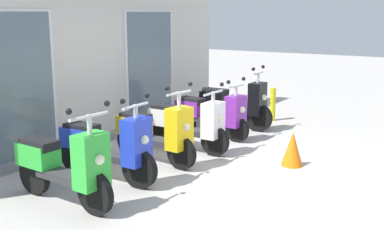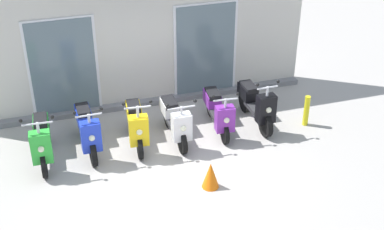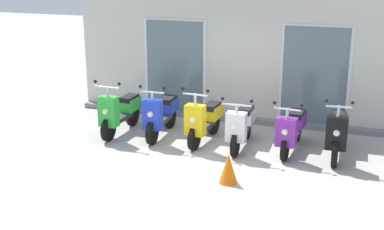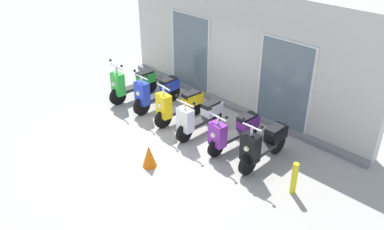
{
  "view_description": "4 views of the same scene",
  "coord_description": "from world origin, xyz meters",
  "px_view_note": "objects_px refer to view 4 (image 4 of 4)",
  "views": [
    {
      "loc": [
        -5.99,
        -3.31,
        2.25
      ],
      "look_at": [
        0.28,
        0.66,
        0.65
      ],
      "focal_mm": 44.58,
      "sensor_mm": 36.0,
      "label": 1
    },
    {
      "loc": [
        -2.11,
        -8.46,
        6.26
      ],
      "look_at": [
        0.69,
        0.54,
        0.69
      ],
      "focal_mm": 50.92,
      "sensor_mm": 36.0,
      "label": 2
    },
    {
      "loc": [
        2.59,
        -9.01,
        3.79
      ],
      "look_at": [
        -0.49,
        0.35,
        0.73
      ],
      "focal_mm": 49.5,
      "sensor_mm": 36.0,
      "label": 3
    },
    {
      "loc": [
        6.3,
        -5.28,
        5.23
      ],
      "look_at": [
        0.31,
        0.66,
        0.55
      ],
      "focal_mm": 37.4,
      "sensor_mm": 36.0,
      "label": 4
    }
  ],
  "objects_px": {
    "scooter_green": "(132,83)",
    "scooter_yellow": "(179,105)",
    "scooter_white": "(199,117)",
    "scooter_black": "(263,145)",
    "curb_bollard": "(294,178)",
    "scooter_purple": "(234,130)",
    "scooter_blue": "(156,92)",
    "traffic_cone": "(149,156)"
  },
  "relations": [
    {
      "from": "scooter_green",
      "to": "scooter_white",
      "type": "bearing_deg",
      "value": -0.2
    },
    {
      "from": "scooter_blue",
      "to": "curb_bollard",
      "type": "height_order",
      "value": "scooter_blue"
    },
    {
      "from": "scooter_white",
      "to": "scooter_purple",
      "type": "xyz_separation_m",
      "value": [
        0.99,
        0.12,
        -0.02
      ]
    },
    {
      "from": "traffic_cone",
      "to": "curb_bollard",
      "type": "xyz_separation_m",
      "value": [
        2.7,
        1.46,
        0.09
      ]
    },
    {
      "from": "scooter_white",
      "to": "traffic_cone",
      "type": "bearing_deg",
      "value": -84.03
    },
    {
      "from": "scooter_blue",
      "to": "scooter_black",
      "type": "bearing_deg",
      "value": -0.88
    },
    {
      "from": "scooter_black",
      "to": "scooter_blue",
      "type": "bearing_deg",
      "value": 179.12
    },
    {
      "from": "scooter_black",
      "to": "curb_bollard",
      "type": "xyz_separation_m",
      "value": [
        1.03,
        -0.37,
        -0.14
      ]
    },
    {
      "from": "scooter_black",
      "to": "traffic_cone",
      "type": "bearing_deg",
      "value": -132.34
    },
    {
      "from": "scooter_yellow",
      "to": "scooter_green",
      "type": "bearing_deg",
      "value": -178.53
    },
    {
      "from": "scooter_blue",
      "to": "scooter_purple",
      "type": "xyz_separation_m",
      "value": [
        2.76,
        -0.02,
        -0.03
      ]
    },
    {
      "from": "scooter_blue",
      "to": "traffic_cone",
      "type": "xyz_separation_m",
      "value": [
        1.96,
        -1.88,
        -0.22
      ]
    },
    {
      "from": "scooter_blue",
      "to": "scooter_white",
      "type": "xyz_separation_m",
      "value": [
        1.78,
        -0.14,
        -0.01
      ]
    },
    {
      "from": "scooter_purple",
      "to": "curb_bollard",
      "type": "relative_size",
      "value": 2.26
    },
    {
      "from": "scooter_green",
      "to": "traffic_cone",
      "type": "bearing_deg",
      "value": -31.47
    },
    {
      "from": "scooter_green",
      "to": "scooter_yellow",
      "type": "bearing_deg",
      "value": 1.47
    },
    {
      "from": "scooter_yellow",
      "to": "scooter_white",
      "type": "height_order",
      "value": "scooter_yellow"
    },
    {
      "from": "traffic_cone",
      "to": "scooter_green",
      "type": "bearing_deg",
      "value": 148.53
    },
    {
      "from": "scooter_yellow",
      "to": "traffic_cone",
      "type": "bearing_deg",
      "value": -61.34
    },
    {
      "from": "scooter_green",
      "to": "scooter_white",
      "type": "relative_size",
      "value": 1.04
    },
    {
      "from": "scooter_purple",
      "to": "scooter_black",
      "type": "bearing_deg",
      "value": -2.57
    },
    {
      "from": "scooter_yellow",
      "to": "scooter_purple",
      "type": "distance_m",
      "value": 1.79
    },
    {
      "from": "scooter_green",
      "to": "curb_bollard",
      "type": "bearing_deg",
      "value": -3.02
    },
    {
      "from": "scooter_white",
      "to": "scooter_black",
      "type": "height_order",
      "value": "scooter_black"
    },
    {
      "from": "scooter_white",
      "to": "scooter_green",
      "type": "bearing_deg",
      "value": 179.8
    },
    {
      "from": "traffic_cone",
      "to": "curb_bollard",
      "type": "distance_m",
      "value": 3.07
    },
    {
      "from": "scooter_black",
      "to": "scooter_green",
      "type": "bearing_deg",
      "value": -179.03
    },
    {
      "from": "scooter_green",
      "to": "curb_bollard",
      "type": "xyz_separation_m",
      "value": [
        5.55,
        -0.29,
        -0.15
      ]
    },
    {
      "from": "scooter_green",
      "to": "scooter_blue",
      "type": "height_order",
      "value": "scooter_green"
    },
    {
      "from": "scooter_green",
      "to": "scooter_yellow",
      "type": "relative_size",
      "value": 1.04
    },
    {
      "from": "scooter_yellow",
      "to": "scooter_purple",
      "type": "relative_size",
      "value": 0.98
    },
    {
      "from": "traffic_cone",
      "to": "scooter_white",
      "type": "bearing_deg",
      "value": 95.97
    },
    {
      "from": "scooter_black",
      "to": "curb_bollard",
      "type": "distance_m",
      "value": 1.1
    },
    {
      "from": "scooter_yellow",
      "to": "curb_bollard",
      "type": "relative_size",
      "value": 2.21
    },
    {
      "from": "scooter_white",
      "to": "scooter_yellow",
      "type": "bearing_deg",
      "value": 175.89
    },
    {
      "from": "scooter_purple",
      "to": "scooter_black",
      "type": "distance_m",
      "value": 0.86
    },
    {
      "from": "scooter_white",
      "to": "scooter_black",
      "type": "distance_m",
      "value": 1.85
    },
    {
      "from": "traffic_cone",
      "to": "scooter_blue",
      "type": "bearing_deg",
      "value": 136.18
    },
    {
      "from": "scooter_blue",
      "to": "curb_bollard",
      "type": "relative_size",
      "value": 2.34
    },
    {
      "from": "scooter_yellow",
      "to": "scooter_white",
      "type": "bearing_deg",
      "value": -4.11
    },
    {
      "from": "scooter_green",
      "to": "scooter_black",
      "type": "relative_size",
      "value": 0.99
    },
    {
      "from": "scooter_white",
      "to": "curb_bollard",
      "type": "xyz_separation_m",
      "value": [
        2.88,
        -0.28,
        -0.12
      ]
    }
  ]
}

